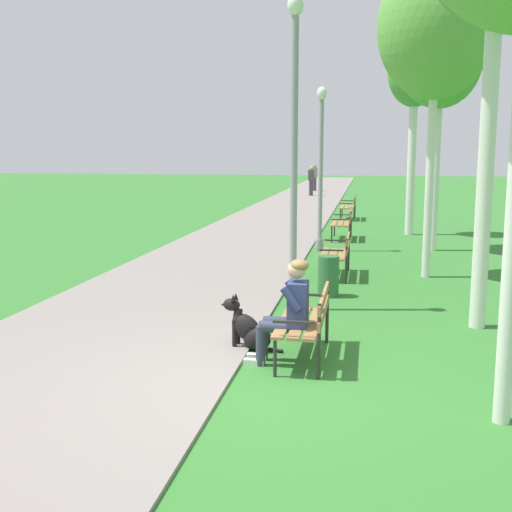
# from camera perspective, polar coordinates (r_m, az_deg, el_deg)

# --- Properties ---
(ground_plane) EXTENTS (120.00, 120.00, 0.00)m
(ground_plane) POSITION_cam_1_polar(r_m,az_deg,el_deg) (6.93, 0.86, -11.55)
(ground_plane) COLOR #33752D
(paved_path) EXTENTS (3.79, 60.00, 0.04)m
(paved_path) POSITION_cam_1_polar(r_m,az_deg,el_deg) (30.67, 3.78, 4.71)
(paved_path) COLOR gray
(paved_path) RESTS_ON ground
(park_bench_near) EXTENTS (0.55, 1.50, 0.85)m
(park_bench_near) POSITION_cam_1_polar(r_m,az_deg,el_deg) (7.70, 4.66, -5.44)
(park_bench_near) COLOR olive
(park_bench_near) RESTS_ON ground
(park_bench_mid) EXTENTS (0.55, 1.50, 0.85)m
(park_bench_mid) POSITION_cam_1_polar(r_m,az_deg,el_deg) (12.79, 7.32, 0.44)
(park_bench_mid) COLOR olive
(park_bench_mid) RESTS_ON ground
(park_bench_far) EXTENTS (0.55, 1.50, 0.85)m
(park_bench_far) POSITION_cam_1_polar(r_m,az_deg,el_deg) (18.22, 7.81, 3.07)
(park_bench_far) COLOR olive
(park_bench_far) RESTS_ON ground
(park_bench_furthest) EXTENTS (0.55, 1.50, 0.85)m
(park_bench_furthest) POSITION_cam_1_polar(r_m,az_deg,el_deg) (23.63, 8.31, 4.47)
(park_bench_furthest) COLOR olive
(park_bench_furthest) RESTS_ON ground
(person_seated_on_near_bench) EXTENTS (0.74, 0.49, 1.25)m
(person_seated_on_near_bench) POSITION_cam_1_polar(r_m,az_deg,el_deg) (7.44, 2.91, -4.59)
(person_seated_on_near_bench) COLOR #33384C
(person_seated_on_near_bench) RESTS_ON ground
(dog_black) EXTENTS (0.83, 0.34, 0.71)m
(dog_black) POSITION_cam_1_polar(r_m,az_deg,el_deg) (8.08, -0.60, -6.54)
(dog_black) COLOR black
(dog_black) RESTS_ON ground
(lamp_post_near) EXTENTS (0.24, 0.24, 4.73)m
(lamp_post_near) POSITION_cam_1_polar(r_m,az_deg,el_deg) (9.85, 3.40, 9.14)
(lamp_post_near) COLOR gray
(lamp_post_near) RESTS_ON ground
(lamp_post_mid) EXTENTS (0.24, 0.24, 3.99)m
(lamp_post_mid) POSITION_cam_1_polar(r_m,az_deg,el_deg) (15.91, 5.76, 7.82)
(lamp_post_mid) COLOR gray
(lamp_post_mid) RESTS_ON ground
(birch_tree_third) EXTENTS (2.18, 1.92, 6.12)m
(birch_tree_third) POSITION_cam_1_polar(r_m,az_deg,el_deg) (13.12, 15.70, 18.97)
(birch_tree_third) COLOR silver
(birch_tree_third) RESTS_ON ground
(birch_tree_fourth) EXTENTS (1.96, 2.12, 5.70)m
(birch_tree_fourth) POSITION_cam_1_polar(r_m,az_deg,el_deg) (16.66, 16.03, 16.12)
(birch_tree_fourth) COLOR silver
(birch_tree_fourth) RESTS_ON ground
(birch_tree_fifth) EXTENTS (1.54, 1.48, 5.76)m
(birch_tree_fifth) POSITION_cam_1_polar(r_m,az_deg,el_deg) (19.67, 13.91, 15.29)
(birch_tree_fifth) COLOR silver
(birch_tree_fifth) RESTS_ON ground
(litter_bin) EXTENTS (0.36, 0.36, 0.70)m
(litter_bin) POSITION_cam_1_polar(r_m,az_deg,el_deg) (11.05, 6.44, -1.79)
(litter_bin) COLOR #2D6638
(litter_bin) RESTS_ON ground
(pedestrian_distant) EXTENTS (0.32, 0.22, 1.65)m
(pedestrian_distant) POSITION_cam_1_polar(r_m,az_deg,el_deg) (35.54, 4.91, 6.65)
(pedestrian_distant) COLOR #383842
(pedestrian_distant) RESTS_ON ground
(pedestrian_further_distant) EXTENTS (0.32, 0.22, 1.65)m
(pedestrian_further_distant) POSITION_cam_1_polar(r_m,az_deg,el_deg) (39.95, 5.23, 6.94)
(pedestrian_further_distant) COLOR #383842
(pedestrian_further_distant) RESTS_ON ground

